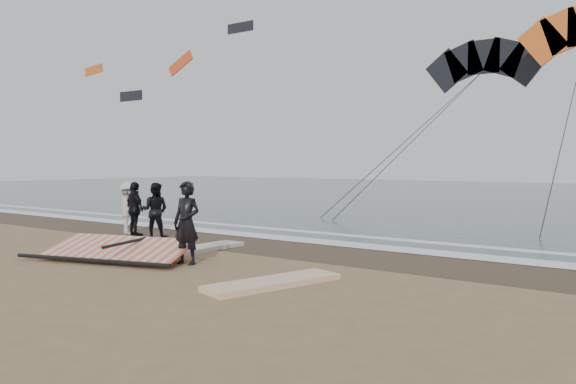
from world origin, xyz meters
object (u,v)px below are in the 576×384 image
sail_rig (122,251)px  board_white (273,282)px  man_main (187,223)px  board_cream (200,249)px

sail_rig → board_white: bearing=-2.2°
man_main → board_white: size_ratio=0.68×
board_cream → man_main: bearing=-51.6°
board_cream → sail_rig: 2.05m
man_main → board_cream: (-1.12, 1.53, -0.88)m
board_white → sail_rig: bearing=-166.0°
board_cream → sail_rig: (-0.59, -1.96, 0.14)m
board_white → board_cream: (-4.03, 2.14, 0.00)m
man_main → sail_rig: 1.92m
sail_rig → board_cream: bearing=73.2°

